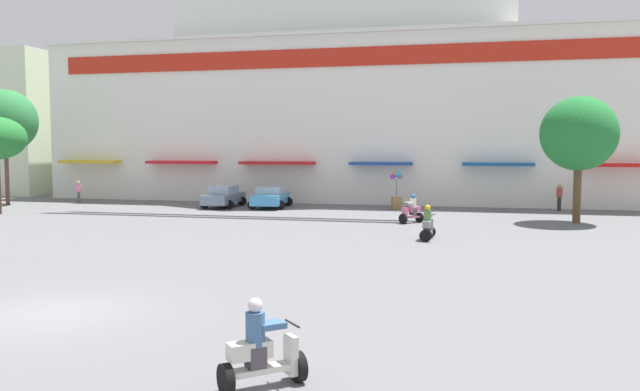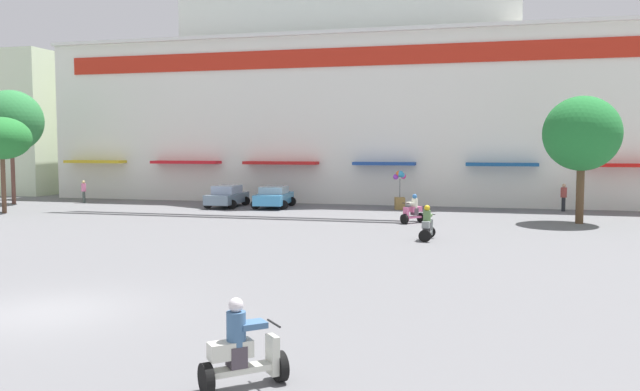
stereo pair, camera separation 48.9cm
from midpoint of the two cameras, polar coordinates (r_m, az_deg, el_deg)
name	(u,v)px [view 1 (the left image)]	position (r m, az deg, el deg)	size (l,w,h in m)	color
ground_plane	(244,238)	(28.31, -7.18, -3.77)	(128.00, 128.00, 0.00)	slate
colonial_building	(350,73)	(51.25, 2.37, 10.80)	(43.91, 18.58, 23.22)	white
plaza_tree_0	(5,121)	(49.03, -26.33, 5.91)	(4.33, 4.14, 7.81)	brown
plaza_tree_1	(579,134)	(35.88, 21.54, 5.08)	(3.88, 4.22, 6.56)	brown
parked_car_0	(224,196)	(42.73, -8.84, -0.06)	(2.36, 4.33, 1.43)	slate
parked_car_1	(271,197)	(41.99, -4.71, -0.11)	(2.66, 4.37, 1.38)	#4197D0
scooter_rider_0	(261,351)	(11.00, -6.53, -13.53)	(1.41, 1.35, 1.53)	black
scooter_rider_1	(412,211)	(33.79, 7.69, -1.36)	(1.25, 1.32, 1.52)	black
scooter_rider_4	(428,225)	(27.87, 9.00, -2.61)	(0.60, 1.46, 1.52)	black
pedestrian_0	(559,195)	(42.35, 20.08, 0.01)	(0.41, 0.41, 1.70)	#25272C
pedestrian_1	(79,190)	(48.13, -20.83, 0.43)	(0.36, 0.36, 1.59)	#444F4A
balloon_vendor_cart	(397,193)	(41.13, 6.45, 0.23)	(0.83, 1.02, 2.45)	olive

